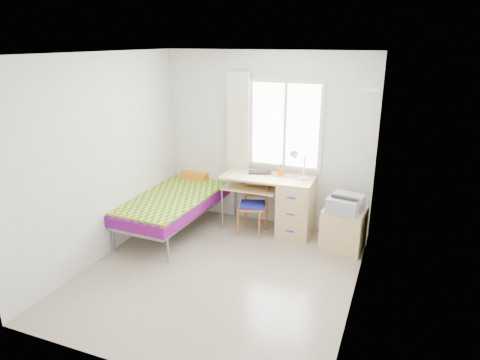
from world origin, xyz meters
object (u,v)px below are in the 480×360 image
(chair, at_px, (254,201))
(printer, at_px, (346,203))
(cabinet, at_px, (343,229))
(bed, at_px, (179,197))
(desk, at_px, (291,204))

(chair, distance_m, printer, 1.34)
(cabinet, bearing_deg, bed, -170.90)
(chair, bearing_deg, printer, -21.11)
(bed, height_order, desk, bed)
(desk, relative_size, chair, 1.59)
(bed, relative_size, desk, 1.67)
(chair, xyz_separation_m, printer, (1.32, -0.11, 0.21))
(desk, relative_size, printer, 2.58)
(bed, xyz_separation_m, printer, (2.45, 0.11, 0.22))
(cabinet, bearing_deg, chair, -177.66)
(bed, bearing_deg, chair, 13.79)
(printer, bearing_deg, desk, 170.98)
(cabinet, distance_m, printer, 0.39)
(desk, bearing_deg, printer, -19.97)
(desk, bearing_deg, cabinet, -17.83)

